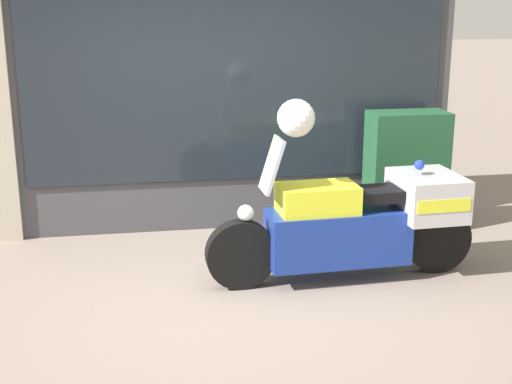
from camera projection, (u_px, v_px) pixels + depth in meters
name	position (u px, v px, depth m)	size (l,w,h in m)	color
ground_plane	(216.00, 298.00, 5.93)	(60.00, 60.00, 0.00)	gray
shop_building	(150.00, 53.00, 7.25)	(5.52, 0.55, 3.70)	#424247
window_display	(231.00, 179.00, 7.79)	(4.10, 0.30, 2.00)	slate
paramedic_motorcycle	(362.00, 220.00, 6.22)	(2.42, 0.70, 1.30)	black
utility_cabinet	(406.00, 172.00, 7.44)	(0.81, 0.42, 1.27)	#1E4C2D
white_helmet	(296.00, 118.00, 5.85)	(0.31, 0.31, 0.31)	white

